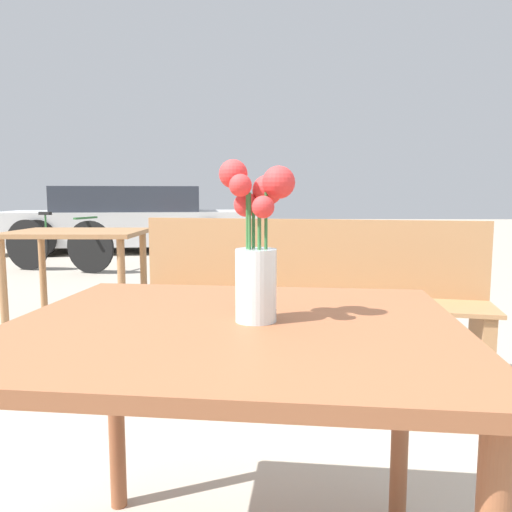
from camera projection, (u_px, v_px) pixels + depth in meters
table_front at (234, 361)px, 1.10m from camera, size 1.06×0.94×0.70m
flower_vase at (257, 249)px, 1.08m from camera, size 0.16×0.13×0.35m
bench_near at (306, 292)px, 2.63m from camera, size 1.87×0.72×0.85m
table_back at (78, 247)px, 3.47m from camera, size 0.90×0.70×0.73m
bicycle at (58, 245)px, 6.41m from camera, size 1.58×0.59×0.77m
parked_car at (131, 220)px, 8.84m from camera, size 4.55×2.17×1.13m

